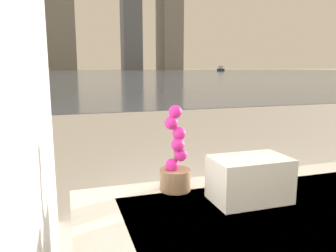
# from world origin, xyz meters

# --- Properties ---
(potted_orchid) EXTENTS (0.12, 0.12, 0.33)m
(potted_orchid) POSITION_xyz_m (-0.48, 1.01, 0.62)
(potted_orchid) COLOR #8C6B4C
(potted_orchid) RESTS_ON bathtub
(towel_stack) EXTENTS (0.27, 0.17, 0.16)m
(towel_stack) POSITION_xyz_m (-0.26, 0.83, 0.59)
(towel_stack) COLOR silver
(towel_stack) RESTS_ON bathtub
(harbor_water) EXTENTS (180.00, 110.00, 0.01)m
(harbor_water) POSITION_xyz_m (0.00, 62.00, 0.01)
(harbor_water) COLOR slate
(harbor_water) RESTS_ON ground_plane
(harbor_boat_0) EXTENTS (2.16, 3.56, 1.26)m
(harbor_boat_0) POSITION_xyz_m (-5.42, 53.98, 0.45)
(harbor_boat_0) COLOR navy
(harbor_boat_0) RESTS_ON harbor_water
(harbor_boat_1) EXTENTS (2.08, 3.61, 1.28)m
(harbor_boat_1) POSITION_xyz_m (34.15, 69.61, 0.46)
(harbor_boat_1) COLOR navy
(harbor_boat_1) RESTS_ON harbor_water
(skyline_tower_2) EXTENTS (11.09, 12.16, 40.27)m
(skyline_tower_2) POSITION_xyz_m (-1.81, 118.00, 20.13)
(skyline_tower_2) COLOR gray
(skyline_tower_2) RESTS_ON ground_plane
(skyline_tower_4) EXTENTS (7.10, 11.69, 36.83)m
(skyline_tower_4) POSITION_xyz_m (37.15, 118.00, 18.41)
(skyline_tower_4) COLOR gray
(skyline_tower_4) RESTS_ON ground_plane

